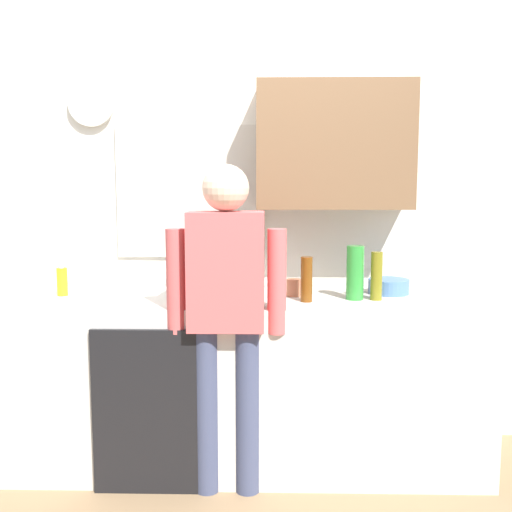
# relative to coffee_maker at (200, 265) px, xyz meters

# --- Properties ---
(ground_plane) EXTENTS (8.00, 8.00, 0.00)m
(ground_plane) POSITION_rel_coffee_maker_xyz_m (0.18, -0.49, -1.06)
(ground_plane) COLOR #8C6D4C
(kitchen_counter) EXTENTS (2.65, 0.64, 0.91)m
(kitchen_counter) POSITION_rel_coffee_maker_xyz_m (0.18, -0.19, -0.60)
(kitchen_counter) COLOR beige
(kitchen_counter) RESTS_ON ground_plane
(dishwasher_panel) EXTENTS (0.56, 0.02, 0.82)m
(dishwasher_panel) POSITION_rel_coffee_maker_xyz_m (-0.19, -0.52, -0.65)
(dishwasher_panel) COLOR black
(dishwasher_panel) RESTS_ON ground_plane
(back_wall_assembly) EXTENTS (4.25, 0.42, 2.60)m
(back_wall_assembly) POSITION_rel_coffee_maker_xyz_m (0.25, 0.21, 0.30)
(back_wall_assembly) COLOR silver
(back_wall_assembly) RESTS_ON ground_plane
(coffee_maker) EXTENTS (0.20, 0.20, 0.33)m
(coffee_maker) POSITION_rel_coffee_maker_xyz_m (0.00, 0.00, 0.00)
(coffee_maker) COLOR black
(coffee_maker) RESTS_ON kitchen_counter
(bottle_amber_beer) EXTENTS (0.06, 0.06, 0.23)m
(bottle_amber_beer) POSITION_rel_coffee_maker_xyz_m (0.58, -0.28, -0.03)
(bottle_amber_beer) COLOR brown
(bottle_amber_beer) RESTS_ON kitchen_counter
(bottle_clear_soda) EXTENTS (0.09, 0.09, 0.28)m
(bottle_clear_soda) POSITION_rel_coffee_maker_xyz_m (0.83, -0.22, -0.01)
(bottle_clear_soda) COLOR #2D8C33
(bottle_clear_soda) RESTS_ON kitchen_counter
(bottle_olive_oil) EXTENTS (0.06, 0.06, 0.25)m
(bottle_olive_oil) POSITION_rel_coffee_maker_xyz_m (0.94, -0.23, -0.02)
(bottle_olive_oil) COLOR olive
(bottle_olive_oil) RESTS_ON kitchen_counter
(cup_terracotta_mug) EXTENTS (0.08, 0.08, 0.09)m
(cup_terracotta_mug) POSITION_rel_coffee_maker_xyz_m (0.52, -0.14, -0.10)
(cup_terracotta_mug) COLOR #B26647
(cup_terracotta_mug) RESTS_ON kitchen_counter
(mixing_bowl) EXTENTS (0.22, 0.22, 0.08)m
(mixing_bowl) POSITION_rel_coffee_maker_xyz_m (1.04, -0.05, -0.11)
(mixing_bowl) COLOR #4C72A5
(mixing_bowl) RESTS_ON kitchen_counter
(potted_plant) EXTENTS (0.15, 0.15, 0.23)m
(potted_plant) POSITION_rel_coffee_maker_xyz_m (0.14, -0.41, -0.01)
(potted_plant) COLOR #9E5638
(potted_plant) RESTS_ON kitchen_counter
(dish_soap) EXTENTS (0.06, 0.06, 0.18)m
(dish_soap) POSITION_rel_coffee_maker_xyz_m (-0.72, -0.15, -0.07)
(dish_soap) COLOR yellow
(dish_soap) RESTS_ON kitchen_counter
(person_at_sink) EXTENTS (0.57, 0.22, 1.60)m
(person_at_sink) POSITION_rel_coffee_maker_xyz_m (0.18, -0.49, -0.11)
(person_at_sink) COLOR #3F4766
(person_at_sink) RESTS_ON ground_plane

